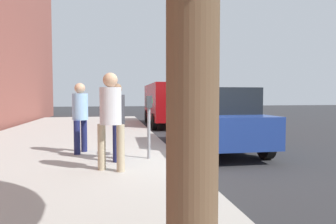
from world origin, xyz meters
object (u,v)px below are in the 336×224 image
object	(u,v)px
pedestrian_at_meter	(116,116)
parking_officer	(80,112)
parked_van_far	(168,102)
parking_meter	(149,113)
parked_sedan_near	(214,119)
pedestrian_bystander	(111,113)

from	to	relation	value
pedestrian_at_meter	parking_officer	distance (m)	1.31
pedestrian_at_meter	parked_van_far	bearing A→B (deg)	75.10
parking_meter	pedestrian_at_meter	world-z (taller)	pedestrian_at_meter
parking_meter	parked_sedan_near	world-z (taller)	parked_sedan_near
parking_officer	parking_meter	bearing A→B (deg)	-10.34
parking_meter	parked_sedan_near	distance (m)	2.56
pedestrian_at_meter	parked_van_far	world-z (taller)	parked_van_far
pedestrian_at_meter	parking_meter	bearing A→B (deg)	6.93
pedestrian_bystander	parked_van_far	world-z (taller)	parked_van_far
pedestrian_at_meter	parked_van_far	xyz separation A→B (m)	(8.55, -2.79, 0.13)
pedestrian_at_meter	parked_sedan_near	distance (m)	3.19
pedestrian_bystander	parking_officer	bearing A→B (deg)	50.43
pedestrian_bystander	parked_sedan_near	distance (m)	3.80
pedestrian_at_meter	parking_officer	xyz separation A→B (m)	(0.98, 0.86, 0.03)
parking_meter	parked_sedan_near	xyz separation A→B (m)	(1.48, -2.07, -0.27)
parking_meter	parking_officer	world-z (taller)	parking_officer
parking_officer	pedestrian_bystander	bearing A→B (deg)	-47.95
parking_officer	parked_van_far	size ratio (longest dim) A/B	0.33
parking_meter	parking_officer	size ratio (longest dim) A/B	0.82
parking_meter	pedestrian_bystander	world-z (taller)	pedestrian_bystander
pedestrian_at_meter	parking_officer	size ratio (longest dim) A/B	0.98
pedestrian_at_meter	parked_van_far	size ratio (longest dim) A/B	0.32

